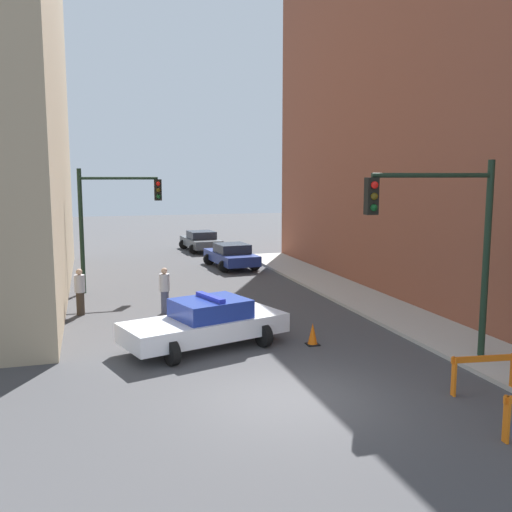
% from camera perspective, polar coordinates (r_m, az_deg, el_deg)
% --- Properties ---
extents(ground_plane, '(120.00, 120.00, 0.00)m').
position_cam_1_polar(ground_plane, '(13.06, 3.24, -14.08)').
color(ground_plane, '#424244').
extents(traffic_light_near, '(3.64, 0.35, 5.20)m').
position_cam_1_polar(traffic_light_near, '(15.36, 18.77, 2.45)').
color(traffic_light_near, black).
rests_on(traffic_light_near, sidewalk_right).
extents(traffic_light_far, '(3.44, 0.35, 5.20)m').
position_cam_1_polar(traffic_light_far, '(24.74, -14.58, 4.28)').
color(traffic_light_far, black).
rests_on(traffic_light_far, ground_plane).
extents(police_car, '(5.04, 3.20, 1.52)m').
position_cam_1_polar(police_car, '(16.50, -4.99, -6.69)').
color(police_car, white).
rests_on(police_car, ground_plane).
extents(parked_car_near, '(2.53, 4.45, 1.31)m').
position_cam_1_polar(parked_car_near, '(30.52, -2.49, 0.07)').
color(parked_car_near, navy).
rests_on(parked_car_near, ground_plane).
extents(parked_car_mid, '(2.49, 4.42, 1.31)m').
position_cam_1_polar(parked_car_mid, '(37.50, -5.53, 1.54)').
color(parked_car_mid, '#474C51').
rests_on(parked_car_mid, ground_plane).
extents(pedestrian_crossing, '(0.51, 0.51, 1.66)m').
position_cam_1_polar(pedestrian_crossing, '(20.66, -9.12, -3.36)').
color(pedestrian_crossing, '#474C66').
rests_on(pedestrian_crossing, ground_plane).
extents(pedestrian_corner, '(0.36, 0.36, 1.66)m').
position_cam_1_polar(pedestrian_corner, '(21.12, -17.20, -3.37)').
color(pedestrian_corner, '#382D23').
rests_on(pedestrian_corner, ground_plane).
extents(barrier_mid, '(1.59, 0.35, 0.90)m').
position_cam_1_polar(barrier_mid, '(14.07, 21.84, -10.33)').
color(barrier_mid, orange).
rests_on(barrier_mid, ground_plane).
extents(traffic_cone, '(0.36, 0.36, 0.66)m').
position_cam_1_polar(traffic_cone, '(16.87, 5.68, -7.80)').
color(traffic_cone, black).
rests_on(traffic_cone, ground_plane).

